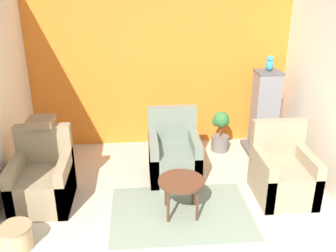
# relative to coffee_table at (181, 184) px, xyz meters

# --- Properties ---
(wall_back_accent) EXTENTS (4.45, 0.06, 2.73)m
(wall_back_accent) POSITION_rel_coffee_table_xyz_m (-0.11, 2.23, 0.94)
(wall_back_accent) COLOR orange
(wall_back_accent) RESTS_ON ground_plane
(wall_right) EXTENTS (0.06, 3.22, 2.73)m
(wall_right) POSITION_rel_coffee_table_xyz_m (2.08, 0.59, 0.94)
(wall_right) COLOR silver
(wall_right) RESTS_ON ground_plane
(area_rug) EXTENTS (1.76, 1.27, 0.01)m
(area_rug) POSITION_rel_coffee_table_xyz_m (-0.00, 0.00, -0.42)
(area_rug) COLOR gray
(area_rug) RESTS_ON ground_plane
(coffee_table) EXTENTS (0.57, 0.57, 0.48)m
(coffee_table) POSITION_rel_coffee_table_xyz_m (0.00, 0.00, 0.00)
(coffee_table) COLOR #512D1E
(coffee_table) RESTS_ON ground_plane
(armchair_left) EXTENTS (0.72, 0.81, 0.99)m
(armchair_left) POSITION_rel_coffee_table_xyz_m (-1.76, 0.39, -0.11)
(armchair_left) COLOR #8E7A5B
(armchair_left) RESTS_ON ground_plane
(armchair_right) EXTENTS (0.72, 0.81, 0.99)m
(armchair_right) POSITION_rel_coffee_table_xyz_m (1.40, 0.31, -0.11)
(armchair_right) COLOR #9E896B
(armchair_right) RESTS_ON ground_plane
(armchair_middle) EXTENTS (0.72, 0.81, 0.99)m
(armchair_middle) POSITION_rel_coffee_table_xyz_m (0.01, 0.98, -0.11)
(armchair_middle) COLOR slate
(armchair_middle) RESTS_ON ground_plane
(birdcage) EXTENTS (0.57, 0.57, 1.39)m
(birdcage) POSITION_rel_coffee_table_xyz_m (1.59, 1.72, 0.23)
(birdcage) COLOR #555559
(birdcage) RESTS_ON ground_plane
(parrot) EXTENTS (0.12, 0.21, 0.25)m
(parrot) POSITION_rel_coffee_table_xyz_m (1.59, 1.72, 1.07)
(parrot) COLOR teal
(parrot) RESTS_ON birdcage
(potted_plant) EXTENTS (0.30, 0.30, 0.70)m
(potted_plant) POSITION_rel_coffee_table_xyz_m (0.87, 1.77, -0.07)
(potted_plant) COLOR #66605B
(potted_plant) RESTS_ON ground_plane
(wicker_basket) EXTENTS (0.36, 0.36, 0.28)m
(wicker_basket) POSITION_rel_coffee_table_xyz_m (-1.88, -0.49, -0.28)
(wicker_basket) COLOR tan
(wicker_basket) RESTS_ON ground_plane
(throw_pillow) EXTENTS (0.33, 0.33, 0.10)m
(throw_pillow) POSITION_rel_coffee_table_xyz_m (-1.76, 0.69, 0.61)
(throw_pillow) COLOR #846647
(throw_pillow) RESTS_ON armchair_left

